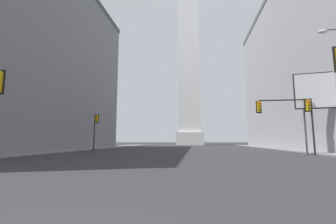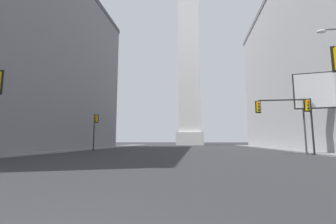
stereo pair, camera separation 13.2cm
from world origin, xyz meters
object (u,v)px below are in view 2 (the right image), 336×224
at_px(obelisk, 189,44).
at_px(billboard_sign, 320,92).
at_px(traffic_light_mid_right, 292,112).
at_px(traffic_light_mid_left, 95,126).

relative_size(obelisk, billboard_sign, 8.37).
bearing_deg(billboard_sign, traffic_light_mid_right, -176.86).
distance_m(obelisk, traffic_light_mid_left, 53.83).
relative_size(traffic_light_mid_left, billboard_sign, 0.64).
bearing_deg(traffic_light_mid_right, billboard_sign, 3.14).
xyz_separation_m(traffic_light_mid_left, traffic_light_mid_right, (25.26, -8.20, 0.78)).
relative_size(obelisk, traffic_light_mid_left, 13.05).
relative_size(traffic_light_mid_right, billboard_sign, 0.67).
bearing_deg(billboard_sign, obelisk, 106.61).
relative_size(traffic_light_mid_left, traffic_light_mid_right, 0.95).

